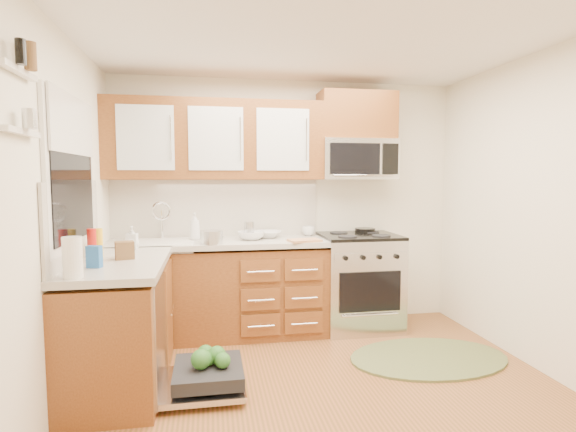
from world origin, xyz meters
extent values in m
plane|color=brown|center=(0.00, 0.00, 0.00)|extent=(3.50, 3.50, 0.00)
plane|color=white|center=(0.00, 0.00, 2.50)|extent=(3.50, 3.50, 0.00)
cube|color=white|center=(0.00, 1.75, 1.25)|extent=(3.50, 0.04, 2.50)
cube|color=white|center=(0.00, -1.75, 1.25)|extent=(3.50, 0.04, 2.50)
cube|color=white|center=(-1.75, 0.00, 1.25)|extent=(0.04, 3.50, 2.50)
cube|color=white|center=(1.75, 0.00, 1.25)|extent=(0.04, 3.50, 2.50)
cube|color=#5E2F15|center=(-0.73, 1.45, 0.42)|extent=(2.05, 0.60, 0.85)
cube|color=#5E2F15|center=(-1.45, 0.52, 0.42)|extent=(0.60, 1.25, 0.85)
cube|color=#B3ADA4|center=(-0.72, 1.44, 0.90)|extent=(2.07, 0.64, 0.05)
cube|color=#B3ADA4|center=(-1.44, 0.53, 0.90)|extent=(0.64, 1.27, 0.05)
cube|color=silver|center=(-0.73, 1.74, 1.21)|extent=(2.05, 0.02, 0.57)
cube|color=silver|center=(-1.74, 0.52, 1.21)|extent=(0.02, 1.25, 0.57)
cube|color=#5E2F15|center=(0.68, 1.57, 2.13)|extent=(0.76, 0.35, 0.47)
cube|color=white|center=(-1.71, 0.50, 1.88)|extent=(0.02, 0.96, 0.40)
cube|color=white|center=(-1.72, -0.35, 2.05)|extent=(0.04, 0.40, 0.03)
cube|color=white|center=(-1.72, -0.35, 1.75)|extent=(0.04, 0.40, 0.03)
cylinder|color=black|center=(0.80, 1.62, 0.97)|extent=(0.22, 0.22, 0.04)
cylinder|color=silver|center=(-0.78, 1.22, 0.99)|extent=(0.25, 0.25, 0.12)
cube|color=tan|center=(0.07, 1.22, 0.94)|extent=(0.32, 0.23, 0.02)
cylinder|color=silver|center=(-0.42, 1.52, 1.01)|extent=(0.13, 0.13, 0.16)
cylinder|color=white|center=(-1.60, -0.02, 1.05)|extent=(0.13, 0.13, 0.25)
cylinder|color=yellow|center=(-1.62, 0.69, 1.03)|extent=(0.09, 0.09, 0.22)
cylinder|color=red|center=(-1.62, 0.51, 1.04)|extent=(0.08, 0.08, 0.23)
cube|color=brown|center=(-1.41, 0.57, 0.99)|extent=(0.15, 0.12, 0.13)
cube|color=#255FAC|center=(-1.55, 0.28, 1.00)|extent=(0.10, 0.08, 0.15)
imported|color=#999999|center=(-0.24, 1.54, 0.96)|extent=(0.32, 0.32, 0.07)
imported|color=#999999|center=(-0.41, 1.42, 0.96)|extent=(0.32, 0.32, 0.08)
imported|color=#999999|center=(0.20, 1.61, 0.97)|extent=(0.16, 0.16, 0.10)
imported|color=#999999|center=(-0.93, 1.47, 1.06)|extent=(0.11, 0.12, 0.26)
imported|color=#999999|center=(-1.44, 1.05, 1.02)|extent=(0.09, 0.10, 0.19)
imported|color=#999999|center=(-1.44, 1.05, 1.00)|extent=(0.15, 0.15, 0.15)
camera|label=1|loc=(-0.80, -2.83, 1.53)|focal=28.00mm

